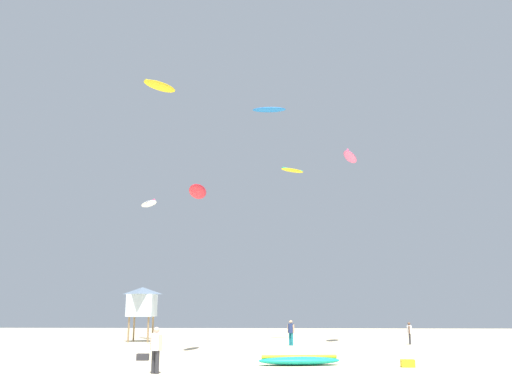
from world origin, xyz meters
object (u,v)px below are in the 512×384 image
kite_aloft_0 (149,204)px  person_foreground (156,346)px  kite_aloft_5 (269,110)px  person_midground (409,331)px  kite_aloft_2 (160,86)px  kite_grounded_near (299,360)px  cooler_box (143,357)px  person_left (291,331)px  kite_aloft_4 (292,170)px  kite_aloft_3 (350,157)px  gear_bag (408,363)px  kite_aloft_1 (198,192)px  lifeguard_tower (142,301)px

kite_aloft_0 → person_foreground: bearing=-74.7°
kite_aloft_5 → kite_aloft_0: bearing=-146.9°
person_midground → kite_aloft_2: bearing=-142.7°
kite_grounded_near → cooler_box: size_ratio=6.68×
kite_aloft_2 → kite_grounded_near: bearing=-43.1°
kite_grounded_near → kite_aloft_0: kite_aloft_0 is taller
kite_grounded_near → kite_aloft_5: kite_aloft_5 is taller
person_midground → person_left: person_left is taller
person_left → kite_aloft_0: size_ratio=0.58×
cooler_box → kite_aloft_5: bearing=75.9°
person_foreground → kite_aloft_5: kite_aloft_5 is taller
kite_grounded_near → kite_aloft_5: 32.98m
person_left → kite_aloft_4: bearing=32.8°
cooler_box → kite_aloft_3: kite_aloft_3 is taller
person_foreground → person_midground: person_foreground is taller
kite_aloft_2 → person_midground: bearing=22.9°
cooler_box → kite_aloft_4: 23.34m
cooler_box → kite_aloft_2: size_ratio=0.24×
person_foreground → gear_bag: bearing=138.3°
kite_grounded_near → kite_aloft_1: (-5.66, 6.25, 9.07)m
person_midground → kite_aloft_5: size_ratio=0.47×
kite_aloft_1 → cooler_box: bearing=-113.8°
kite_aloft_2 → kite_aloft_3: size_ratio=0.66×
lifeguard_tower → cooler_box: lifeguard_tower is taller
lifeguard_tower → cooler_box: size_ratio=7.41×
kite_aloft_4 → person_midground: bearing=-26.0°
kite_aloft_1 → kite_aloft_3: size_ratio=0.94×
gear_bag → kite_aloft_5: 34.04m
kite_aloft_3 → kite_aloft_5: size_ratio=1.07×
kite_aloft_0 → kite_aloft_4: kite_aloft_4 is taller
kite_aloft_1 → person_left: bearing=53.2°
person_foreground → person_midground: bearing=175.8°
person_midground → kite_aloft_4: size_ratio=0.69×
person_foreground → kite_aloft_4: (5.94, 22.73, 12.88)m
person_left → kite_grounded_near: person_left is taller
kite_aloft_4 → kite_grounded_near: bearing=-90.9°
kite_grounded_near → kite_aloft_2: size_ratio=1.63×
kite_aloft_1 → kite_aloft_5: kite_aloft_5 is taller
person_midground → kite_aloft_5: 25.02m
person_foreground → kite_grounded_near: size_ratio=0.47×
kite_aloft_3 → person_midground: bearing=11.7°
kite_aloft_3 → person_left: bearing=-170.2°
person_foreground → kite_aloft_4: size_ratio=0.78×
kite_grounded_near → kite_aloft_3: kite_aloft_3 is taller
person_left → cooler_box: (-7.40, -11.63, -0.83)m
kite_aloft_2 → kite_aloft_5: bearing=67.9°
kite_aloft_0 → kite_aloft_2: (3.02, -10.49, 5.85)m
kite_aloft_1 → gear_bag: bearing=-33.8°
person_foreground → kite_aloft_1: 12.78m
gear_bag → kite_aloft_2: bearing=146.7°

